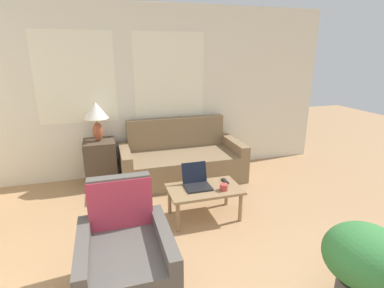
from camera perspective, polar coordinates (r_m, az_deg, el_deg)
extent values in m
cube|color=silver|center=(4.73, -11.54, 9.44)|extent=(6.49, 0.05, 2.60)
cube|color=white|center=(4.67, -21.29, 11.64)|extent=(1.10, 0.01, 1.30)
cube|color=white|center=(4.78, -4.29, 12.82)|extent=(1.10, 0.01, 1.30)
cube|color=#846B4C|center=(4.63, -1.80, -4.39)|extent=(1.56, 0.86, 0.42)
cube|color=#846B4C|center=(4.88, -2.95, -0.20)|extent=(1.56, 0.12, 0.90)
cube|color=#846B4C|center=(4.47, -12.44, -4.55)|extent=(0.14, 0.86, 0.57)
cube|color=#846B4C|center=(4.88, 7.91, -2.47)|extent=(0.14, 0.86, 0.57)
cube|color=#514C47|center=(2.65, -12.22, -22.78)|extent=(0.52, 0.81, 0.44)
cube|color=#514C47|center=(2.81, -13.19, -14.53)|extent=(0.52, 0.10, 0.91)
cube|color=#514C47|center=(2.63, -19.60, -22.31)|extent=(0.10, 0.81, 0.56)
cube|color=#514C47|center=(2.64, -5.14, -20.92)|extent=(0.10, 0.81, 0.56)
cube|color=#B23347|center=(2.71, -13.26, -13.17)|extent=(0.54, 0.01, 0.65)
cube|color=#4C3D2D|center=(4.62, -16.96, -3.45)|extent=(0.44, 0.44, 0.68)
ellipsoid|color=brown|center=(4.48, -17.48, 2.25)|extent=(0.15, 0.15, 0.27)
cylinder|color=tan|center=(4.45, -17.67, 4.31)|extent=(0.02, 0.02, 0.06)
cone|color=white|center=(4.42, -17.84, 6.13)|extent=(0.33, 0.33, 0.23)
cube|color=#8E704C|center=(3.55, 2.37, -8.58)|extent=(0.85, 0.51, 0.03)
cylinder|color=#8E704C|center=(3.37, -2.70, -13.77)|extent=(0.04, 0.04, 0.35)
cylinder|color=#8E704C|center=(3.60, 9.21, -11.84)|extent=(0.04, 0.04, 0.35)
cylinder|color=#8E704C|center=(3.72, -4.29, -10.61)|extent=(0.04, 0.04, 0.35)
cylinder|color=#8E704C|center=(3.93, 6.58, -9.10)|extent=(0.04, 0.04, 0.35)
cube|color=black|center=(3.53, 1.16, -8.25)|extent=(0.30, 0.25, 0.02)
cube|color=black|center=(3.62, 0.42, -5.41)|extent=(0.30, 0.08, 0.24)
cylinder|color=#B23D38|center=(3.50, 6.09, -8.16)|extent=(0.09, 0.09, 0.07)
cube|color=black|center=(3.71, 6.30, -7.04)|extent=(0.04, 0.15, 0.02)
ellipsoid|color=#337538|center=(2.69, 30.05, -17.85)|extent=(0.60, 0.60, 0.45)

